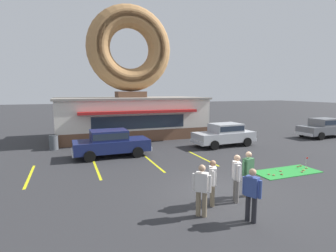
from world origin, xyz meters
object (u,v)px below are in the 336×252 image
Objects in this scene: car_grey at (323,127)px; pedestrian_hooded_kid at (237,176)px; golf_ball at (277,170)px; putting_flag_pin at (307,160)px; trash_bin at (54,142)px; pedestrian_clipboard_woman at (252,193)px; car_navy at (111,142)px; pedestrian_leather_jacket_man at (202,188)px; pedestrian_beanie_man at (213,181)px; pedestrian_blue_sweater_man at (248,172)px; car_silver at (224,134)px.

pedestrian_hooded_kid is at bearing -150.55° from car_grey.
putting_flag_pin is (1.72, -0.19, 0.39)m from golf_ball.
trash_bin is (-12.11, 9.26, 0.06)m from putting_flag_pin.
pedestrian_clipboard_woman is at bearing -147.45° from car_grey.
car_navy is 8.72m from pedestrian_hooded_kid.
pedestrian_beanie_man is at bearing 38.33° from pedestrian_leather_jacket_man.
pedestrian_leather_jacket_man is at bearing -141.67° from pedestrian_beanie_man.
pedestrian_blue_sweater_man is at bearing -64.43° from car_navy.
pedestrian_hooded_kid is at bearing -160.02° from putting_flag_pin.
car_navy is at bearing 105.43° from pedestrian_clipboard_woman.
pedestrian_clipboard_woman is at bearing -150.77° from putting_flag_pin.
car_grey is at bearing 32.55° from pedestrian_clipboard_woman.
pedestrian_hooded_kid reaches higher than pedestrian_leather_jacket_man.
car_grey is at bearing 29.42° from golf_ball.
pedestrian_clipboard_woman is at bearing -65.10° from trash_bin.
putting_flag_pin is 0.32× the size of pedestrian_blue_sweater_man.
car_grey is at bearing 34.68° from putting_flag_pin.
putting_flag_pin is at bearing 19.98° from pedestrian_hooded_kid.
putting_flag_pin is at bearing 29.23° from pedestrian_clipboard_woman.
car_navy is (-7.12, 5.87, 0.82)m from golf_ball.
trash_bin is at bearing 122.46° from pedestrian_blue_sweater_man.
putting_flag_pin is 0.12× the size of car_silver.
pedestrian_blue_sweater_man is (-14.12, -8.11, 0.07)m from car_grey.
pedestrian_hooded_kid reaches higher than car_grey.
pedestrian_hooded_kid is (-0.69, -0.26, -0.00)m from pedestrian_blue_sweater_man.
pedestrian_beanie_man is (-0.48, 1.42, -0.04)m from pedestrian_clipboard_woman.
pedestrian_blue_sweater_man is at bearing 20.48° from pedestrian_hooded_kid.
pedestrian_beanie_man is (2.15, -8.12, -0.00)m from car_navy.
car_navy is at bearing 115.57° from pedestrian_blue_sweater_man.
pedestrian_hooded_kid is 1.73× the size of trash_bin.
putting_flag_pin is at bearing 19.91° from pedestrian_blue_sweater_man.
car_silver is at bearing -14.81° from trash_bin.
pedestrian_blue_sweater_man reaches higher than pedestrian_clipboard_woman.
car_navy is at bearing 110.74° from pedestrian_hooded_kid.
trash_bin is (-5.91, 12.73, -0.41)m from pedestrian_clipboard_woman.
car_navy is at bearing -44.26° from trash_bin.
pedestrian_clipboard_woman is at bearing -119.17° from car_silver.
pedestrian_clipboard_woman is 1.50m from pedestrian_beanie_man.
golf_ball is at bearing 24.31° from pedestrian_beanie_man.
car_silver is 2.93× the size of pedestrian_beanie_man.
golf_ball is 6.20m from car_silver.
pedestrian_leather_jacket_man reaches higher than car_grey.
car_grey is 1.01× the size of car_navy.
pedestrian_blue_sweater_man is 1.65m from pedestrian_beanie_man.
pedestrian_leather_jacket_man is (-5.69, -2.82, 0.87)m from golf_ball.
car_grey reaches higher than pedestrian_beanie_man.
pedestrian_hooded_kid reaches higher than golf_ball.
golf_ball is 4.71m from pedestrian_hooded_kid.
putting_flag_pin is 0.34× the size of pedestrian_clipboard_woman.
pedestrian_leather_jacket_man is at bearing -80.72° from car_navy.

